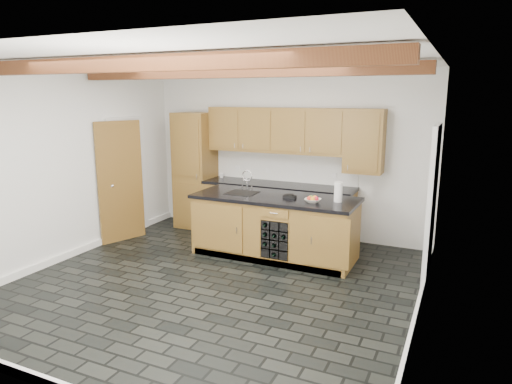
% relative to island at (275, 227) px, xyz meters
% --- Properties ---
extents(ground, '(5.00, 5.00, 0.00)m').
position_rel_island_xyz_m(ground, '(-0.31, -1.28, -0.46)').
color(ground, black).
rests_on(ground, ground).
extents(room_shell, '(5.01, 5.00, 5.00)m').
position_rel_island_xyz_m(room_shell, '(-0.39, -0.75, 1.06)').
color(room_shell, white).
rests_on(room_shell, ground).
extents(back_cabinetry, '(3.65, 0.62, 2.20)m').
position_rel_island_xyz_m(back_cabinetry, '(-0.68, 0.95, 0.51)').
color(back_cabinetry, olive).
rests_on(back_cabinetry, ground).
extents(island, '(2.48, 0.96, 0.93)m').
position_rel_island_xyz_m(island, '(0.00, 0.00, 0.00)').
color(island, olive).
rests_on(island, ground).
extents(faucet, '(0.45, 0.40, 0.34)m').
position_rel_island_xyz_m(faucet, '(-0.56, 0.05, 0.50)').
color(faucet, black).
rests_on(faucet, island).
extents(kitchen_scale, '(0.18, 0.12, 0.06)m').
position_rel_island_xyz_m(kitchen_scale, '(0.23, -0.01, 0.49)').
color(kitchen_scale, black).
rests_on(kitchen_scale, island).
extents(fruit_bowl, '(0.23, 0.23, 0.06)m').
position_rel_island_xyz_m(fruit_bowl, '(0.63, -0.13, 0.49)').
color(fruit_bowl, silver).
rests_on(fruit_bowl, island).
extents(fruit_cluster, '(0.16, 0.17, 0.07)m').
position_rel_island_xyz_m(fruit_cluster, '(0.63, -0.13, 0.52)').
color(fruit_cluster, red).
rests_on(fruit_cluster, fruit_bowl).
extents(paper_towel, '(0.12, 0.12, 0.28)m').
position_rel_island_xyz_m(paper_towel, '(0.94, 0.06, 0.61)').
color(paper_towel, white).
rests_on(paper_towel, island).
extents(mug, '(0.11, 0.11, 0.08)m').
position_rel_island_xyz_m(mug, '(-1.48, 1.04, 0.51)').
color(mug, white).
rests_on(mug, back_cabinetry).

